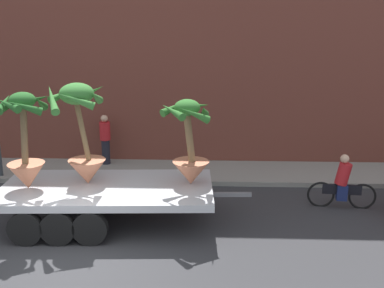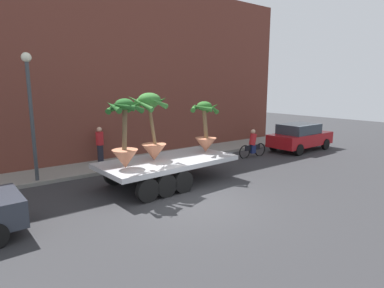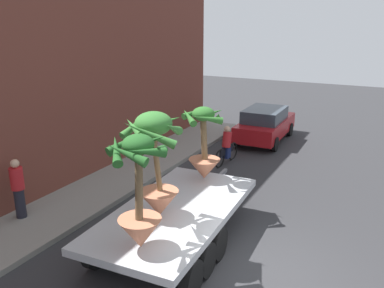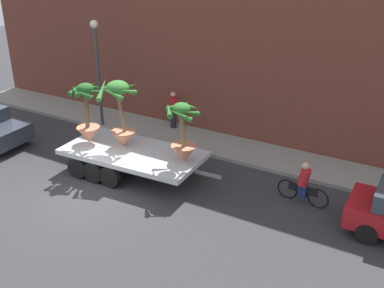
# 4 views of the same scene
# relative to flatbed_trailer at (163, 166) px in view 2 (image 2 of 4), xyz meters

# --- Properties ---
(ground_plane) EXTENTS (60.00, 60.00, 0.00)m
(ground_plane) POSITION_rel_flatbed_trailer_xyz_m (-0.15, -2.27, -0.76)
(ground_plane) COLOR #2D2D30
(sidewalk) EXTENTS (24.00, 2.20, 0.15)m
(sidewalk) POSITION_rel_flatbed_trailer_xyz_m (-0.15, 3.83, -0.69)
(sidewalk) COLOR gray
(sidewalk) RESTS_ON ground
(building_facade) EXTENTS (24.00, 1.20, 9.01)m
(building_facade) POSITION_rel_flatbed_trailer_xyz_m (-0.15, 5.53, 3.74)
(building_facade) COLOR brown
(building_facade) RESTS_ON ground
(flatbed_trailer) EXTENTS (6.31, 2.83, 0.98)m
(flatbed_trailer) POSITION_rel_flatbed_trailer_xyz_m (0.00, 0.00, 0.00)
(flatbed_trailer) COLOR #B7BABF
(flatbed_trailer) RESTS_ON ground
(potted_palm_rear) EXTENTS (1.49, 1.51, 2.55)m
(potted_palm_rear) POSITION_rel_flatbed_trailer_xyz_m (-0.36, 0.17, 1.52)
(potted_palm_rear) COLOR #C17251
(potted_palm_rear) RESTS_ON flatbed_trailer
(potted_palm_middle) EXTENTS (1.26, 1.32, 2.39)m
(potted_palm_middle) POSITION_rel_flatbed_trailer_xyz_m (-1.64, -0.24, 1.30)
(potted_palm_middle) COLOR #C17251
(potted_palm_middle) RESTS_ON flatbed_trailer
(potted_palm_front) EXTENTS (1.28, 1.37, 2.16)m
(potted_palm_front) POSITION_rel_flatbed_trailer_xyz_m (2.29, 0.24, 1.17)
(potted_palm_front) COLOR #C17251
(potted_palm_front) RESTS_ON flatbed_trailer
(cyclist) EXTENTS (1.84, 0.38, 1.54)m
(cyclist) POSITION_rel_flatbed_trailer_xyz_m (6.40, 1.23, -0.10)
(cyclist) COLOR black
(cyclist) RESTS_ON ground
(parked_car) EXTENTS (4.26, 1.95, 1.58)m
(parked_car) POSITION_rel_flatbed_trailer_xyz_m (10.04, 0.84, 0.06)
(parked_car) COLOR maroon
(parked_car) RESTS_ON ground
(pedestrian_near_gate) EXTENTS (0.36, 0.36, 1.71)m
(pedestrian_near_gate) POSITION_rel_flatbed_trailer_xyz_m (-0.78, 4.42, 0.28)
(pedestrian_near_gate) COLOR black
(pedestrian_near_gate) RESTS_ON sidewalk
(street_lamp) EXTENTS (0.36, 0.36, 4.83)m
(street_lamp) POSITION_rel_flatbed_trailer_xyz_m (-3.87, 3.03, 2.47)
(street_lamp) COLOR #383D42
(street_lamp) RESTS_ON sidewalk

